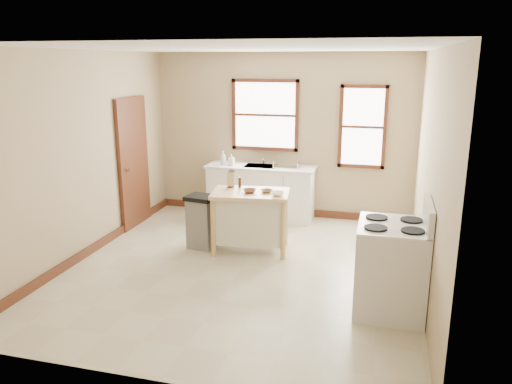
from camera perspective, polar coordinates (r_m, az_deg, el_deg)
floor at (r=6.68m, az=-1.59°, el=-8.65°), size 5.00×5.00×0.00m
ceiling at (r=6.13m, az=-1.79°, el=16.12°), size 5.00×5.00×0.00m
wall_back at (r=8.65m, az=3.01°, el=6.42°), size 4.50×0.04×2.80m
wall_left at (r=7.21m, az=-19.15°, el=3.93°), size 0.04×5.00×2.80m
wall_right at (r=6.03m, az=19.29°, el=1.92°), size 0.04×5.00×2.80m
window_main at (r=8.65m, az=1.05°, el=8.78°), size 1.17×0.06×1.22m
window_side at (r=8.43m, az=12.09°, el=7.27°), size 0.77×0.06×1.37m
door_left at (r=8.35m, az=-13.82°, el=3.27°), size 0.06×0.90×2.10m
baseboard_back at (r=8.91m, az=2.85°, el=-2.16°), size 4.50×0.04×0.12m
baseboard_left at (r=7.55m, az=-18.10°, el=-6.11°), size 0.04×5.00×0.12m
sink_counter at (r=8.62m, az=0.56°, el=0.03°), size 1.86×0.62×0.92m
faucet at (r=8.66m, az=0.87°, el=3.97°), size 0.03×0.03×0.22m
soap_bottle_a at (r=8.59m, az=-3.77°, el=3.90°), size 0.10×0.10×0.24m
soap_bottle_b at (r=8.54m, az=-2.82°, el=3.71°), size 0.09×0.09×0.19m
dish_rack at (r=8.40m, az=3.56°, el=3.21°), size 0.51×0.45×0.11m
kitchen_island at (r=7.12m, az=-0.62°, el=-3.38°), size 1.15×0.82×0.87m
knife_block at (r=7.25m, az=-2.90°, el=1.35°), size 0.12×0.12×0.20m
pepper_grinder at (r=7.21m, az=-1.87°, el=1.09°), size 0.05×0.05×0.15m
bowl_a at (r=6.94m, az=-0.76°, el=0.12°), size 0.25×0.25×0.05m
bowl_b at (r=6.96m, az=1.23°, el=0.11°), size 0.23×0.23×0.04m
bowl_c at (r=6.80m, az=2.50°, el=-0.20°), size 0.23×0.23×0.05m
trash_bin at (r=7.29m, az=-6.24°, el=-3.40°), size 0.45×0.40×0.78m
gas_stove at (r=5.57m, az=15.25°, el=-7.12°), size 0.79×0.81×1.26m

